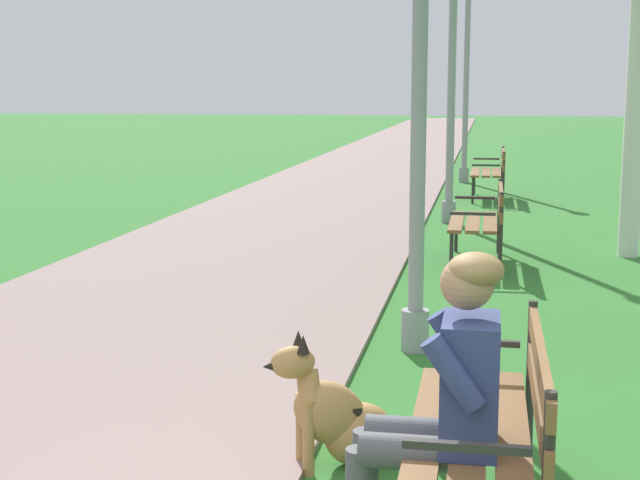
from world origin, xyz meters
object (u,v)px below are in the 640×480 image
Objects in this scene: lamp_post_mid at (452,63)px; park_bench_mid at (483,216)px; park_bench_far at (492,169)px; park_bench_near at (494,414)px; lamp_post_near at (420,20)px; dog_shepherd at (339,417)px; lamp_post_far at (466,74)px; person_seated_on_near_bench at (442,394)px.

park_bench_mid is at bearing -80.96° from lamp_post_mid.
park_bench_far is (0.10, 5.92, 0.00)m from park_bench_mid.
lamp_post_mid is at bearing 93.59° from park_bench_near.
dog_shepherd is at bearing -95.49° from lamp_post_near.
lamp_post_mid is (-0.58, 9.21, 1.68)m from park_bench_near.
dog_shepherd is 14.49m from lamp_post_far.
lamp_post_far is (0.22, 14.36, 1.86)m from dog_shepherd.
park_bench_far is at bearing 86.27° from dog_shepherd.
dog_shepherd is 0.18× the size of lamp_post_mid.
lamp_post_far is at bearing 89.13° from dog_shepherd.
park_bench_near is 1.20× the size of person_seated_on_near_bench.
park_bench_far is (0.01, 12.08, 0.00)m from park_bench_near.
park_bench_mid is 8.89m from lamp_post_far.
lamp_post_mid reaches higher than park_bench_far.
park_bench_far is 0.37× the size of lamp_post_far.
park_bench_far is 0.35× the size of lamp_post_mid.
person_seated_on_near_bench is 3.41m from lamp_post_near.
dog_shepherd is (-0.75, -11.55, -0.25)m from park_bench_far.
dog_shepherd is 0.19× the size of lamp_post_far.
person_seated_on_near_bench reaches higher than dog_shepherd.
lamp_post_near is (-0.33, 2.97, 1.64)m from person_seated_on_near_bench.
lamp_post_mid is (0.16, 8.68, 1.94)m from dog_shepherd.
lamp_post_far is at bearing 92.02° from park_bench_near.
lamp_post_near is at bearing 96.31° from person_seated_on_near_bench.
lamp_post_near is (-0.55, -9.40, 1.81)m from park_bench_far.
person_seated_on_near_bench reaches higher than park_bench_mid.
dog_shepherd is at bearing -93.73° from park_bench_far.
lamp_post_near reaches higher than lamp_post_mid.
lamp_post_near reaches higher than dog_shepherd.
park_bench_mid is (-0.09, 6.17, 0.00)m from park_bench_near.
lamp_post_far is (-0.54, 2.81, 1.61)m from park_bench_far.
dog_shepherd is 8.89m from lamp_post_mid.
park_bench_far is at bearing 78.44° from lamp_post_mid.
lamp_post_near is at bearing -90.05° from lamp_post_far.
park_bench_mid is 3.51m from lamp_post_mid.
park_bench_near is at bearing -90.05° from park_bench_far.
park_bench_far is 1.20× the size of person_seated_on_near_bench.
lamp_post_near is at bearing -93.32° from park_bench_far.
lamp_post_mid is at bearing 99.04° from park_bench_mid.
park_bench_near is at bearing -35.52° from dog_shepherd.
park_bench_mid is at bearing 82.77° from lamp_post_near.
park_bench_near is 1.00× the size of park_bench_mid.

